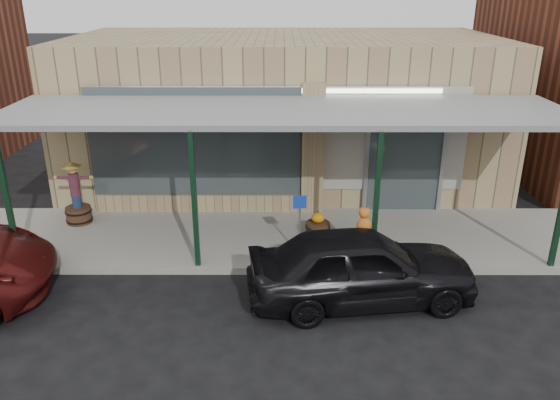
{
  "coord_description": "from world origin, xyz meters",
  "views": [
    {
      "loc": [
        -0.09,
        -7.85,
        5.59
      ],
      "look_at": [
        -0.1,
        2.6,
        1.42
      ],
      "focal_mm": 35.0,
      "sensor_mm": 36.0,
      "label": 1
    }
  ],
  "objects_px": {
    "barrel_scarecrow": "(77,202)",
    "parked_sedan": "(361,266)",
    "barrel_pumpkin": "(318,228)",
    "handicap_sign": "(300,217)"
  },
  "relations": [
    {
      "from": "barrel_scarecrow",
      "to": "parked_sedan",
      "type": "xyz_separation_m",
      "value": [
        6.4,
        -3.26,
        0.04
      ]
    },
    {
      "from": "barrel_pumpkin",
      "to": "parked_sedan",
      "type": "distance_m",
      "value": 2.53
    },
    {
      "from": "handicap_sign",
      "to": "barrel_pumpkin",
      "type": "bearing_deg",
      "value": 55.7
    },
    {
      "from": "barrel_scarecrow",
      "to": "barrel_pumpkin",
      "type": "height_order",
      "value": "barrel_scarecrow"
    },
    {
      "from": "barrel_scarecrow",
      "to": "handicap_sign",
      "type": "relative_size",
      "value": 1.15
    },
    {
      "from": "barrel_pumpkin",
      "to": "parked_sedan",
      "type": "height_order",
      "value": "parked_sedan"
    },
    {
      "from": "barrel_scarecrow",
      "to": "parked_sedan",
      "type": "relative_size",
      "value": 0.36
    },
    {
      "from": "handicap_sign",
      "to": "parked_sedan",
      "type": "relative_size",
      "value": 0.31
    },
    {
      "from": "barrel_pumpkin",
      "to": "handicap_sign",
      "type": "distance_m",
      "value": 1.18
    },
    {
      "from": "barrel_pumpkin",
      "to": "parked_sedan",
      "type": "bearing_deg",
      "value": -75.1
    }
  ]
}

